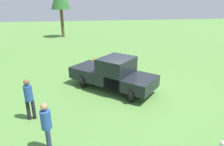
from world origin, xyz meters
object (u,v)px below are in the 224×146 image
(pickup_truck, at_px, (114,73))
(person_visitor, at_px, (46,124))
(traffic_cone, at_px, (94,60))
(person_bystander, at_px, (29,97))

(pickup_truck, height_order, person_visitor, pickup_truck)
(person_visitor, xyz_separation_m, traffic_cone, (9.13, -2.16, -0.68))
(person_bystander, bearing_deg, pickup_truck, 116.43)
(pickup_truck, distance_m, person_bystander, 4.47)
(person_visitor, bearing_deg, traffic_cone, 59.38)
(pickup_truck, relative_size, person_bystander, 2.68)
(pickup_truck, bearing_deg, person_visitor, 99.47)
(person_bystander, relative_size, traffic_cone, 3.18)
(pickup_truck, height_order, person_bystander, pickup_truck)
(traffic_cone, bearing_deg, person_visitor, 166.66)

